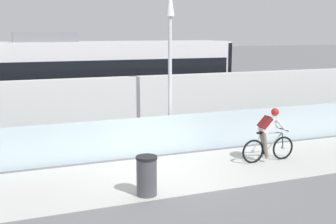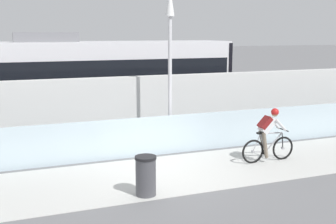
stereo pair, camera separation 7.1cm
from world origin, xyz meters
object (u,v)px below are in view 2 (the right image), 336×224
Objects in this scene: tram at (98,80)px; cyclist_on_bike at (268,136)px; trash_bin at (146,176)px; lamp_post_antenna at (170,49)px.

tram reaches higher than cyclist_on_bike.
cyclist_on_bike reaches higher than trash_bin.
tram is 8.24m from trash_bin.
trash_bin is at bearing -163.54° from cyclist_on_bike.
lamp_post_antenna is (1.37, -4.70, 1.40)m from tram.
tram is at bearing 118.15° from cyclist_on_bike.
trash_bin is (-0.56, -8.10, -1.41)m from tram.
lamp_post_antenna is (-2.30, 2.15, 2.49)m from cyclist_on_bike.
tram is 6.25× the size of cyclist_on_bike.
lamp_post_antenna is at bearing 60.50° from trash_bin.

